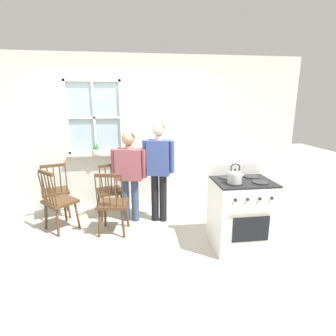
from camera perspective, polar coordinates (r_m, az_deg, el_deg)
The scene contains 11 objects.
ground_plane at distance 3.85m, azimuth -8.92°, elevation -15.67°, with size 16.00×16.00×0.00m, color #B2AD9E.
wall_back at distance 4.78m, azimuth -8.91°, elevation 7.13°, with size 6.40×0.16×2.70m.
chair_by_window at distance 4.53m, azimuth -12.50°, elevation -4.99°, with size 0.52×0.50×0.95m.
chair_near_wall at distance 4.79m, azimuth -23.34°, elevation -4.80°, with size 0.53×0.52×0.95m.
chair_center_cluster at distance 4.30m, azimuth -22.68°, elevation -6.83°, with size 0.58×0.58×0.95m.
chair_near_stove at distance 3.96m, azimuth -11.97°, elevation -7.79°, with size 0.48×0.46×0.95m.
person_elderly_left at distance 4.19m, azimuth -8.43°, elevation -0.25°, with size 0.57×0.30×1.45m.
person_teen_center at distance 4.12m, azimuth -2.03°, elevation 0.74°, with size 0.51×0.30×1.59m.
stove at distance 3.67m, azimuth 15.54°, elevation -9.35°, with size 0.75×0.68×1.08m.
kettle at distance 3.31m, azimuth 14.35°, elevation -1.72°, with size 0.21×0.17×0.25m.
potted_plant at distance 4.77m, azimuth -15.38°, elevation 3.67°, with size 0.15×0.15×0.24m.
Camera 1 is at (0.13, -3.34, 1.90)m, focal length 28.00 mm.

